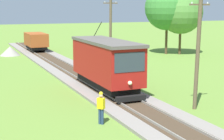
{
  "coord_description": "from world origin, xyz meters",
  "views": [
    {
      "loc": [
        -9.77,
        -2.45,
        6.2
      ],
      "look_at": [
        -0.06,
        20.42,
        1.85
      ],
      "focal_mm": 58.16,
      "sensor_mm": 36.0,
      "label": 1
    }
  ],
  "objects_px": {
    "freight_car": "(36,41)",
    "utility_pole_near_tram": "(198,49)",
    "tree_left_near": "(181,12)",
    "track_worker": "(101,106)",
    "gravel_pile": "(10,51)",
    "tree_right_near": "(167,8)",
    "utility_pole_mid": "(110,33)",
    "red_tram": "(106,62)"
  },
  "relations": [
    {
      "from": "red_tram",
      "to": "tree_left_near",
      "type": "xyz_separation_m",
      "value": [
        16.98,
        16.05,
        3.33
      ]
    },
    {
      "from": "utility_pole_near_tram",
      "to": "utility_pole_mid",
      "type": "height_order",
      "value": "utility_pole_mid"
    },
    {
      "from": "gravel_pile",
      "to": "tree_left_near",
      "type": "distance_m",
      "value": 22.58
    },
    {
      "from": "red_tram",
      "to": "utility_pole_mid",
      "type": "distance_m",
      "value": 7.9
    },
    {
      "from": "red_tram",
      "to": "freight_car",
      "type": "height_order",
      "value": "red_tram"
    },
    {
      "from": "freight_car",
      "to": "utility_pole_mid",
      "type": "distance_m",
      "value": 18.92
    },
    {
      "from": "tree_left_near",
      "to": "tree_right_near",
      "type": "height_order",
      "value": "tree_right_near"
    },
    {
      "from": "red_tram",
      "to": "freight_car",
      "type": "distance_m",
      "value": 25.5
    },
    {
      "from": "utility_pole_near_tram",
      "to": "tree_right_near",
      "type": "distance_m",
      "value": 26.47
    },
    {
      "from": "freight_car",
      "to": "tree_right_near",
      "type": "height_order",
      "value": "tree_right_near"
    },
    {
      "from": "tree_right_near",
      "to": "tree_left_near",
      "type": "bearing_deg",
      "value": -30.65
    },
    {
      "from": "utility_pole_near_tram",
      "to": "tree_right_near",
      "type": "height_order",
      "value": "tree_right_near"
    },
    {
      "from": "red_tram",
      "to": "tree_left_near",
      "type": "bearing_deg",
      "value": 43.4
    },
    {
      "from": "red_tram",
      "to": "tree_left_near",
      "type": "height_order",
      "value": "tree_left_near"
    },
    {
      "from": "gravel_pile",
      "to": "track_worker",
      "type": "bearing_deg",
      "value": -88.64
    },
    {
      "from": "freight_car",
      "to": "utility_pole_near_tram",
      "type": "height_order",
      "value": "utility_pole_near_tram"
    },
    {
      "from": "red_tram",
      "to": "tree_right_near",
      "type": "distance_m",
      "value": 23.26
    },
    {
      "from": "track_worker",
      "to": "tree_left_near",
      "type": "relative_size",
      "value": 0.21
    },
    {
      "from": "red_tram",
      "to": "gravel_pile",
      "type": "relative_size",
      "value": 3.31
    },
    {
      "from": "utility_pole_mid",
      "to": "tree_right_near",
      "type": "relative_size",
      "value": 0.83
    },
    {
      "from": "freight_car",
      "to": "gravel_pile",
      "type": "xyz_separation_m",
      "value": [
        -3.76,
        -2.01,
        -0.97
      ]
    },
    {
      "from": "red_tram",
      "to": "tree_left_near",
      "type": "distance_m",
      "value": 23.6
    },
    {
      "from": "freight_car",
      "to": "tree_left_near",
      "type": "xyz_separation_m",
      "value": [
        16.98,
        -9.44,
        3.97
      ]
    },
    {
      "from": "utility_pole_mid",
      "to": "tree_left_near",
      "type": "bearing_deg",
      "value": 33.51
    },
    {
      "from": "gravel_pile",
      "to": "tree_right_near",
      "type": "bearing_deg",
      "value": -18.77
    },
    {
      "from": "gravel_pile",
      "to": "red_tram",
      "type": "bearing_deg",
      "value": -80.89
    },
    {
      "from": "freight_car",
      "to": "track_worker",
      "type": "relative_size",
      "value": 2.91
    },
    {
      "from": "red_tram",
      "to": "tree_right_near",
      "type": "xyz_separation_m",
      "value": [
        15.46,
        16.95,
        3.84
      ]
    },
    {
      "from": "gravel_pile",
      "to": "tree_right_near",
      "type": "distance_m",
      "value": 21.02
    },
    {
      "from": "gravel_pile",
      "to": "tree_right_near",
      "type": "xyz_separation_m",
      "value": [
        19.22,
        -6.53,
        5.45
      ]
    },
    {
      "from": "freight_car",
      "to": "track_worker",
      "type": "bearing_deg",
      "value": -95.38
    },
    {
      "from": "utility_pole_near_tram",
      "to": "track_worker",
      "type": "height_order",
      "value": "utility_pole_near_tram"
    },
    {
      "from": "utility_pole_mid",
      "to": "tree_left_near",
      "type": "xyz_separation_m",
      "value": [
        13.68,
        9.06,
        1.73
      ]
    },
    {
      "from": "tree_left_near",
      "to": "tree_right_near",
      "type": "distance_m",
      "value": 1.84
    },
    {
      "from": "track_worker",
      "to": "tree_right_near",
      "type": "bearing_deg",
      "value": 14.53
    },
    {
      "from": "freight_car",
      "to": "utility_pole_near_tram",
      "type": "xyz_separation_m",
      "value": [
        3.3,
        -31.94,
        2.13
      ]
    },
    {
      "from": "tree_left_near",
      "to": "track_worker",
      "type": "bearing_deg",
      "value": -131.21
    },
    {
      "from": "utility_pole_mid",
      "to": "gravel_pile",
      "type": "xyz_separation_m",
      "value": [
        -7.06,
        16.49,
        -3.21
      ]
    },
    {
      "from": "utility_pole_mid",
      "to": "gravel_pile",
      "type": "bearing_deg",
      "value": 113.19
    },
    {
      "from": "utility_pole_mid",
      "to": "tree_right_near",
      "type": "bearing_deg",
      "value": 39.32
    },
    {
      "from": "utility_pole_near_tram",
      "to": "track_worker",
      "type": "xyz_separation_m",
      "value": [
        -6.34,
        -0.37,
        -2.7
      ]
    },
    {
      "from": "utility_pole_near_tram",
      "to": "track_worker",
      "type": "distance_m",
      "value": 6.9
    }
  ]
}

